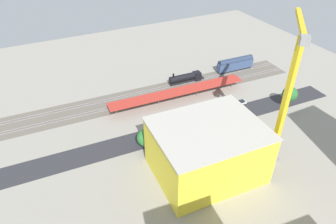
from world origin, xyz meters
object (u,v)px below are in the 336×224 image
object	(u,v)px
parked_car_0	(241,103)
passenger_coach	(235,64)
parked_car_2	(204,114)
street_tree_1	(146,138)
street_tree_3	(180,128)
street_tree_2	(290,94)
box_truck_1	(192,132)
box_truck_2	(188,133)
platform_canopy_near	(178,91)
parked_car_3	(184,119)
locomotive	(187,78)
tower_crane	(287,91)
box_truck_0	(163,137)
parked_car_1	(224,108)
traffic_light	(222,116)
construction_building	(207,151)
street_tree_0	(159,138)

from	to	relation	value
parked_car_0	passenger_coach	bearing A→B (deg)	-121.40
parked_car_2	street_tree_1	distance (m)	27.01
street_tree_3	street_tree_2	bearing A→B (deg)	179.12
box_truck_1	box_truck_2	distance (m)	1.32
platform_canopy_near	parked_car_3	xyz separation A→B (m)	(4.46, 13.25, -3.12)
parked_car_3	box_truck_1	distance (m)	8.61
locomotive	tower_crane	distance (m)	56.21
parked_car_3	box_truck_0	bearing A→B (deg)	29.45
parked_car_1	box_truck_0	distance (m)	28.56
street_tree_2	parked_car_1	bearing A→B (deg)	-22.30
platform_canopy_near	parked_car_2	bearing A→B (deg)	104.62
parked_car_1	street_tree_3	distance (m)	24.96
parked_car_0	traffic_light	xyz separation A→B (m)	(14.52, 7.98, 3.38)
box_truck_1	tower_crane	bearing A→B (deg)	130.89
box_truck_0	box_truck_2	world-z (taller)	box_truck_0
parked_car_0	parked_car_3	distance (m)	24.51
locomotive	box_truck_1	bearing A→B (deg)	63.50
construction_building	street_tree_2	xyz separation A→B (m)	(-44.76, -14.39, -1.79)
parked_car_2	street_tree_0	distance (m)	24.23
passenger_coach	parked_car_0	xyz separation A→B (m)	(14.91, 24.43, -2.44)
box_truck_1	parked_car_2	bearing A→B (deg)	-139.79
construction_building	street_tree_2	size ratio (longest dim) A/B	3.28
construction_building	box_truck_2	xyz separation A→B (m)	(-2.99, -15.34, -6.00)
parked_car_0	street_tree_0	distance (m)	39.94
platform_canopy_near	traffic_light	xyz separation A→B (m)	(-5.54, 21.31, 0.27)
passenger_coach	parked_car_3	xyz separation A→B (m)	(39.42, 24.34, -2.44)
locomotive	street_tree_0	bearing A→B (deg)	49.53
locomotive	construction_building	xyz separation A→B (m)	(20.61, 48.06, 5.75)
construction_building	locomotive	bearing A→B (deg)	-110.85
box_truck_0	street_tree_2	xyz separation A→B (m)	(-50.00, 2.90, 4.10)
parked_car_3	street_tree_0	bearing A→B (deg)	33.05
parked_car_0	tower_crane	size ratio (longest dim) A/B	0.10
construction_building	street_tree_2	world-z (taller)	construction_building
parked_car_3	street_tree_3	bearing A→B (deg)	52.69
passenger_coach	box_truck_0	distance (m)	59.43
street_tree_3	traffic_light	distance (m)	16.64
box_truck_0	street_tree_1	distance (m)	7.04
street_tree_2	construction_building	bearing A→B (deg)	17.82
passenger_coach	parked_car_0	distance (m)	28.72
locomotive	box_truck_0	world-z (taller)	locomotive
parked_car_1	parked_car_3	size ratio (longest dim) A/B	0.90
locomotive	box_truck_2	xyz separation A→B (m)	(17.62, 32.72, -0.25)
parked_car_2	box_truck_1	distance (m)	12.84
box_truck_2	parked_car_2	bearing A→B (deg)	-143.24
passenger_coach	box_truck_1	world-z (taller)	passenger_coach
parked_car_0	street_tree_0	xyz separation A→B (m)	(38.70, 9.14, 3.79)
box_truck_1	construction_building	bearing A→B (deg)	74.33
passenger_coach	construction_building	world-z (taller)	construction_building
platform_canopy_near	street_tree_0	world-z (taller)	street_tree_0
street_tree_0	street_tree_1	world-z (taller)	street_tree_1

